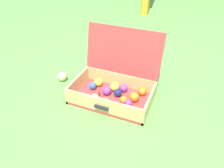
# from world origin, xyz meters

# --- Properties ---
(ground_plane) EXTENTS (16.00, 16.00, 0.00)m
(ground_plane) POSITION_xyz_m (0.00, 0.00, 0.00)
(ground_plane) COLOR #569342
(open_suitcase) EXTENTS (0.64, 0.51, 0.52)m
(open_suitcase) POSITION_xyz_m (-0.03, 0.08, 0.11)
(open_suitcase) COLOR #B23838
(open_suitcase) RESTS_ON ground
(stray_ball_on_grass) EXTENTS (0.09, 0.09, 0.09)m
(stray_ball_on_grass) POSITION_xyz_m (-0.56, 0.10, 0.04)
(stray_ball_on_grass) COLOR #D1B784
(stray_ball_on_grass) RESTS_ON ground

